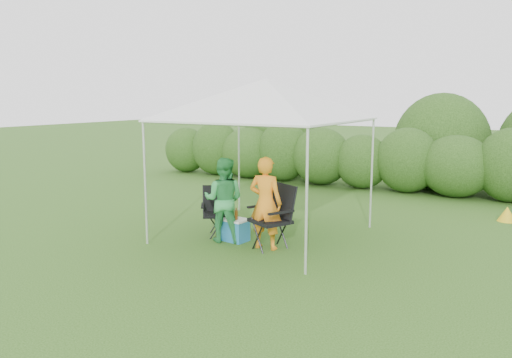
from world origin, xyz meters
The scene contains 10 objects.
ground centered at (0.00, 0.00, 0.00)m, with size 70.00×70.00×0.00m, color #37601E.
hedge centered at (0.00, 6.00, 0.82)m, with size 13.70×1.53×1.80m.
canopy centered at (0.00, 0.50, 2.46)m, with size 3.10×3.10×2.83m.
chair_right centered at (0.52, -0.09, 0.61)m, with size 0.82×0.80×1.08m.
chair_left centered at (-0.79, 0.09, 0.51)m, with size 0.71×0.70×0.90m.
man centered at (0.40, -0.21, 0.78)m, with size 0.57×0.37×1.55m, color orange.
woman centered at (-0.44, -0.19, 0.74)m, with size 0.72×0.56×1.48m, color green.
cooler centered at (-0.29, -0.08, 0.20)m, with size 0.51×0.40×0.40m.
bottle centered at (-0.23, -0.12, 0.50)m, with size 0.06×0.06×0.21m, color #592D0C.
lawn_toy centered at (3.85, 3.82, 0.14)m, with size 0.61×0.51×0.31m.
Camera 1 is at (4.32, -7.27, 2.52)m, focal length 35.00 mm.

